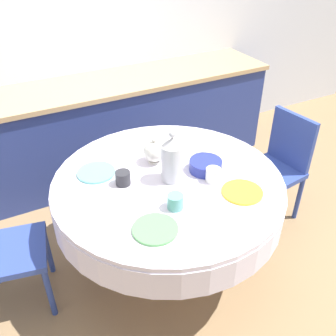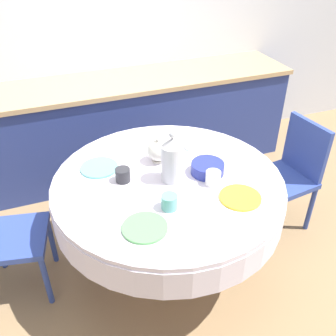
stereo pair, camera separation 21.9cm
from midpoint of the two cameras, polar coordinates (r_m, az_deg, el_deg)
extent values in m
plane|color=#8E704C|center=(2.74, -2.36, -14.60)|extent=(12.00, 12.00, 0.00)
cube|color=silver|center=(3.50, -15.69, 20.40)|extent=(7.00, 0.05, 2.60)
cube|color=navy|center=(3.49, -12.13, 5.32)|extent=(3.20, 0.60, 0.84)
cube|color=tan|center=(3.31, -13.05, 12.03)|extent=(3.24, 0.64, 0.04)
cylinder|color=brown|center=(2.73, -2.37, -14.32)|extent=(0.44, 0.44, 0.04)
cylinder|color=brown|center=(2.53, -2.51, -10.26)|extent=(0.11, 0.11, 0.50)
cylinder|color=silver|center=(2.31, -2.72, -4.21)|extent=(1.39, 1.39, 0.18)
cylinder|color=silver|center=(2.24, -2.79, -2.11)|extent=(1.38, 1.38, 0.03)
cube|color=#2D428E|center=(2.95, 13.34, -0.75)|extent=(0.45, 0.45, 0.04)
cube|color=#2D428E|center=(2.96, 16.36, 4.09)|extent=(0.08, 0.38, 0.42)
cylinder|color=#2D428E|center=(2.88, 12.85, -7.11)|extent=(0.04, 0.04, 0.40)
cylinder|color=#2D428E|center=(3.07, 8.17, -3.64)|extent=(0.04, 0.04, 0.40)
cylinder|color=#2D428E|center=(3.11, 17.40, -4.50)|extent=(0.04, 0.04, 0.40)
cylinder|color=#2D428E|center=(3.28, 12.78, -1.43)|extent=(0.04, 0.04, 0.40)
cube|color=#2D428E|center=(2.47, -25.22, -11.61)|extent=(0.47, 0.47, 0.04)
cylinder|color=#2D428E|center=(2.71, -20.09, -11.82)|extent=(0.04, 0.04, 0.40)
cylinder|color=#2D428E|center=(2.47, -20.16, -17.54)|extent=(0.04, 0.04, 0.40)
cylinder|color=#5BA85B|center=(1.90, -5.31, -9.38)|extent=(0.23, 0.23, 0.01)
cylinder|color=#5BA39E|center=(2.00, -2.01, -5.26)|extent=(0.09, 0.09, 0.08)
cylinder|color=yellow|center=(2.14, 8.40, -3.74)|extent=(0.23, 0.23, 0.01)
cylinder|color=white|center=(2.20, 4.09, -1.15)|extent=(0.09, 0.09, 0.08)
cylinder|color=#60BCB7|center=(2.34, -13.53, -0.75)|extent=(0.23, 0.23, 0.01)
cylinder|color=#28282D|center=(2.20, -9.72, -1.63)|extent=(0.09, 0.09, 0.08)
cylinder|color=white|center=(2.57, 1.62, 3.61)|extent=(0.23, 0.23, 0.01)
cylinder|color=#5BA39E|center=(2.43, -2.00, 2.66)|extent=(0.09, 0.09, 0.08)
cylinder|color=#B2B2B7|center=(2.17, -2.26, 0.70)|extent=(0.13, 0.13, 0.23)
cone|color=#B2B2B7|center=(2.09, -2.35, 3.96)|extent=(0.12, 0.12, 0.05)
sphere|color=#B2B2B7|center=(2.07, -2.38, 5.07)|extent=(0.04, 0.04, 0.04)
cylinder|color=silver|center=(2.39, -4.74, 0.96)|extent=(0.07, 0.07, 0.01)
sphere|color=silver|center=(2.35, -4.82, 2.46)|extent=(0.13, 0.13, 0.13)
cylinder|color=silver|center=(2.37, -3.07, 3.06)|extent=(0.08, 0.02, 0.05)
sphere|color=silver|center=(2.31, -4.91, 4.20)|extent=(0.03, 0.03, 0.03)
cylinder|color=navy|center=(2.29, 3.04, 0.28)|extent=(0.20, 0.20, 0.07)
camera|label=1|loc=(0.11, -92.86, -1.93)|focal=40.00mm
camera|label=2|loc=(0.11, 87.14, 1.93)|focal=40.00mm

